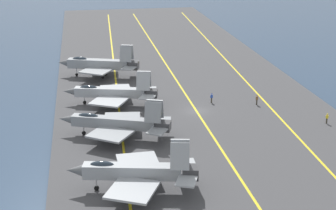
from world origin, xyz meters
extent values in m
plane|color=navy|center=(0.00, 0.00, 0.00)|extent=(2000.00, 2000.00, 0.00)
cube|color=#424244|center=(0.00, 0.00, 0.20)|extent=(224.10, 48.22, 0.40)
cube|color=yellow|center=(0.00, -13.26, 0.40)|extent=(201.52, 9.05, 0.01)
cube|color=yellow|center=(0.00, 0.00, 0.40)|extent=(201.69, 0.36, 0.01)
cube|color=yellow|center=(0.00, 13.26, 0.40)|extent=(201.51, 9.07, 0.01)
cube|color=#93999E|center=(-26.06, 13.89, 3.06)|extent=(4.10, 11.88, 1.69)
cone|color=#5B5E60|center=(-24.64, 20.59, 3.06)|extent=(2.03, 2.52, 1.60)
cube|color=#38383A|center=(-27.52, 7.03, 3.06)|extent=(2.30, 2.27, 1.44)
ellipsoid|color=#232D38|center=(-25.32, 17.39, 3.86)|extent=(1.51, 3.00, 0.93)
cube|color=#93999E|center=(-29.63, 14.24, 2.51)|extent=(7.11, 6.96, 0.28)
cube|color=#93999E|center=(-22.67, 12.76, 2.51)|extent=(5.60, 5.28, 0.28)
cube|color=#93999E|center=(-28.12, 8.46, 5.53)|extent=(1.42, 2.39, 3.21)
cube|color=#93999E|center=(-26.39, 8.09, 5.53)|extent=(1.42, 2.39, 3.21)
cube|color=#93999E|center=(-29.62, 7.97, 3.06)|extent=(3.43, 3.12, 0.20)
cube|color=#93999E|center=(-25.23, 7.03, 3.06)|extent=(2.88, 2.33, 0.20)
cylinder|color=#B2B2B7|center=(-25.15, 18.17, 1.31)|extent=(0.16, 0.16, 1.81)
cylinder|color=black|center=(-25.15, 18.17, 0.70)|extent=(0.34, 0.63, 0.60)
cylinder|color=#B2B2B7|center=(-27.47, 12.96, 1.31)|extent=(0.16, 0.16, 1.81)
cylinder|color=black|center=(-27.47, 12.96, 0.70)|extent=(0.34, 0.63, 0.60)
cylinder|color=#B2B2B7|center=(-25.16, 12.47, 1.31)|extent=(0.16, 0.16, 1.81)
cylinder|color=black|center=(-25.16, 12.47, 0.70)|extent=(0.34, 0.63, 0.60)
cube|color=gray|center=(-9.07, 14.89, 2.80)|extent=(6.03, 12.63, 1.60)
cone|color=#5B5E60|center=(-6.44, 21.90, 2.80)|extent=(2.28, 2.82, 1.52)
cube|color=#38383A|center=(-11.77, 7.71, 2.80)|extent=(2.46, 2.61, 1.36)
ellipsoid|color=#232D38|center=(-7.70, 18.56, 3.56)|extent=(1.93, 3.25, 0.88)
cube|color=gray|center=(-12.24, 15.61, 2.28)|extent=(7.15, 7.33, 0.28)
cube|color=gray|center=(-6.21, 13.35, 2.28)|extent=(5.44, 6.09, 0.28)
cube|color=gray|center=(-12.07, 9.31, 5.13)|extent=(1.73, 2.61, 3.02)
cube|color=gray|center=(-10.49, 8.72, 5.13)|extent=(1.73, 2.61, 3.02)
cube|color=gray|center=(-13.65, 8.97, 2.80)|extent=(3.65, 3.52, 0.20)
cube|color=gray|center=(-9.52, 7.43, 2.80)|extent=(3.20, 2.91, 0.20)
cylinder|color=#B2B2B7|center=(-7.39, 19.37, 1.20)|extent=(0.16, 0.16, 1.60)
cylinder|color=black|center=(-7.39, 19.37, 0.70)|extent=(0.42, 0.64, 0.60)
cylinder|color=#B2B2B7|center=(-10.58, 14.06, 1.20)|extent=(0.16, 0.16, 1.60)
cylinder|color=black|center=(-10.58, 14.06, 0.70)|extent=(0.42, 0.64, 0.60)
cylinder|color=#B2B2B7|center=(-8.48, 13.27, 1.20)|extent=(0.16, 0.16, 1.60)
cylinder|color=black|center=(-8.48, 13.27, 0.70)|extent=(0.42, 0.64, 0.60)
cube|color=#9EA3A8|center=(5.79, 14.45, 2.73)|extent=(4.61, 12.54, 1.61)
cone|color=#5B5E60|center=(7.57, 21.51, 2.73)|extent=(2.06, 2.67, 1.53)
cube|color=#38383A|center=(3.98, 7.22, 2.73)|extent=(2.29, 2.42, 1.36)
ellipsoid|color=#232D38|center=(6.72, 18.14, 3.49)|extent=(1.60, 3.17, 0.88)
cube|color=#9EA3A8|center=(2.44, 14.85, 2.21)|extent=(7.04, 7.18, 0.28)
cube|color=#9EA3A8|center=(8.94, 13.22, 2.21)|extent=(5.10, 5.43, 0.28)
cube|color=#9EA3A8|center=(3.49, 8.74, 5.09)|extent=(1.50, 2.53, 3.08)
cube|color=#9EA3A8|center=(5.12, 8.33, 5.09)|extent=(1.50, 2.53, 3.08)
cube|color=#9EA3A8|center=(1.96, 8.25, 2.73)|extent=(3.52, 3.31, 0.20)
cube|color=#9EA3A8|center=(6.24, 7.18, 2.73)|extent=(2.96, 2.56, 0.20)
cylinder|color=#B2B2B7|center=(6.93, 18.96, 1.16)|extent=(0.16, 0.16, 1.53)
cylinder|color=black|center=(6.93, 18.96, 0.70)|extent=(0.36, 0.64, 0.60)
cylinder|color=#B2B2B7|center=(4.39, 13.49, 1.16)|extent=(0.16, 0.16, 1.53)
cylinder|color=black|center=(4.39, 13.49, 0.70)|extent=(0.36, 0.64, 0.60)
cylinder|color=#B2B2B7|center=(6.57, 12.94, 1.16)|extent=(0.16, 0.16, 1.53)
cylinder|color=black|center=(6.57, 12.94, 0.70)|extent=(0.36, 0.64, 0.60)
cube|color=gray|center=(23.81, 15.74, 3.19)|extent=(5.71, 12.72, 1.89)
cone|color=#5B5E60|center=(26.08, 22.80, 3.19)|extent=(2.45, 2.85, 1.79)
cube|color=#38383A|center=(21.48, 8.52, 3.19)|extent=(2.70, 2.64, 1.61)
ellipsoid|color=#232D38|center=(25.00, 19.43, 4.09)|extent=(1.94, 3.27, 1.04)
cube|color=gray|center=(20.56, 16.34, 2.58)|extent=(6.87, 7.15, 0.28)
cube|color=gray|center=(26.79, 14.33, 2.58)|extent=(5.02, 5.82, 0.28)
cube|color=gray|center=(20.96, 10.14, 5.74)|extent=(1.67, 2.60, 3.17)
cube|color=gray|center=(22.85, 9.53, 5.74)|extent=(1.67, 2.60, 3.17)
cube|color=gray|center=(19.41, 9.73, 3.19)|extent=(3.60, 3.44, 0.20)
cube|color=gray|center=(23.87, 8.29, 3.19)|extent=(3.10, 2.77, 0.20)
cylinder|color=#B2B2B7|center=(25.26, 20.25, 1.32)|extent=(0.16, 0.16, 1.85)
cylinder|color=black|center=(25.26, 20.25, 0.70)|extent=(0.39, 0.64, 0.60)
cylinder|color=#B2B2B7|center=(22.15, 14.92, 1.32)|extent=(0.16, 0.16, 1.85)
cylinder|color=black|center=(22.15, 14.92, 0.70)|extent=(0.39, 0.64, 0.60)
cylinder|color=#B2B2B7|center=(24.67, 14.10, 1.32)|extent=(0.16, 0.16, 1.85)
cylinder|color=black|center=(24.67, 14.10, 0.70)|extent=(0.39, 0.64, 0.60)
cylinder|color=#383328|center=(-9.30, -19.52, 0.84)|extent=(0.24, 0.24, 0.88)
cube|color=yellow|center=(-9.30, -19.52, 1.54)|extent=(0.46, 0.45, 0.54)
sphere|color=tan|center=(-9.30, -19.52, 1.94)|extent=(0.22, 0.22, 0.22)
sphere|color=yellow|center=(-9.30, -19.52, 2.00)|extent=(0.24, 0.24, 0.24)
cylinder|color=#383328|center=(1.28, -11.34, 0.86)|extent=(0.24, 0.24, 0.92)
cube|color=brown|center=(1.28, -11.34, 1.63)|extent=(0.45, 0.46, 0.62)
sphere|color=beige|center=(1.28, -11.34, 2.07)|extent=(0.22, 0.22, 0.22)
sphere|color=brown|center=(1.28, -11.34, 2.13)|extent=(0.24, 0.24, 0.24)
cylinder|color=#383328|center=(3.71, -3.64, 0.86)|extent=(0.24, 0.24, 0.92)
cube|color=#284CB2|center=(3.71, -3.64, 1.60)|extent=(0.41, 0.46, 0.56)
sphere|color=beige|center=(3.71, -3.64, 2.01)|extent=(0.22, 0.22, 0.22)
sphere|color=#284CB2|center=(3.71, -3.64, 2.07)|extent=(0.24, 0.24, 0.24)
camera|label=1|loc=(-81.31, 19.09, 31.25)|focal=55.00mm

